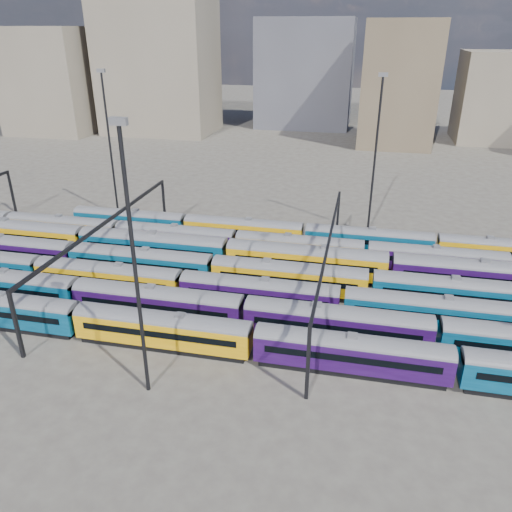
% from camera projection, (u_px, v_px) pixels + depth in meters
% --- Properties ---
extents(ground, '(500.00, 500.00, 0.00)m').
position_uv_depth(ground, '(250.00, 288.00, 66.57)').
color(ground, '#443E39').
rests_on(ground, ground).
extents(rake_0, '(139.40, 2.91, 4.90)m').
position_uv_depth(rake_0, '(352.00, 350.00, 49.50)').
color(rake_0, black).
rests_on(rake_0, ground).
extents(rake_1, '(103.53, 3.03, 5.11)m').
position_uv_depth(rake_1, '(158.00, 300.00, 58.29)').
color(rake_1, black).
rests_on(rake_1, ground).
extents(rake_2, '(119.53, 2.92, 4.90)m').
position_uv_depth(rake_2, '(342.00, 299.00, 58.67)').
color(rake_2, black).
rests_on(rake_2, ground).
extents(rake_3, '(102.62, 3.01, 5.06)m').
position_uv_depth(rake_3, '(289.00, 274.00, 64.46)').
color(rake_3, black).
rests_on(rake_3, ground).
extents(rake_4, '(111.80, 3.27, 5.52)m').
position_uv_depth(rake_4, '(306.00, 258.00, 68.49)').
color(rake_4, black).
rests_on(rake_4, ground).
extents(rake_5, '(96.05, 2.82, 4.73)m').
position_uv_depth(rake_5, '(175.00, 235.00, 77.18)').
color(rake_5, black).
rests_on(rake_5, ground).
extents(rake_6, '(97.52, 2.86, 4.80)m').
position_uv_depth(rake_6, '(368.00, 238.00, 75.91)').
color(rake_6, black).
rests_on(rake_6, ground).
extents(gantry_1, '(0.35, 40.35, 8.03)m').
position_uv_depth(gantry_1, '(107.00, 229.00, 67.63)').
color(gantry_1, black).
rests_on(gantry_1, ground).
extents(gantry_2, '(0.35, 40.35, 8.03)m').
position_uv_depth(gantry_2, '(329.00, 248.00, 61.80)').
color(gantry_2, black).
rests_on(gantry_2, ground).
extents(mast_1, '(1.40, 0.50, 25.60)m').
position_uv_depth(mast_1, '(109.00, 140.00, 86.10)').
color(mast_1, black).
rests_on(mast_1, ground).
extents(mast_2, '(1.40, 0.50, 25.60)m').
position_uv_depth(mast_2, '(134.00, 258.00, 42.19)').
color(mast_2, black).
rests_on(mast_2, ground).
extents(mast_3, '(1.40, 0.50, 25.60)m').
position_uv_depth(mast_3, '(376.00, 150.00, 79.13)').
color(mast_3, black).
rests_on(mast_3, ground).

